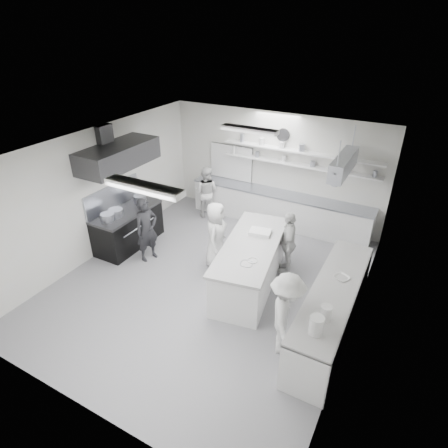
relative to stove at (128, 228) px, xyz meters
The scene contains 27 objects.
floor 2.67m from the stove, ahead, with size 6.00×7.00×0.02m, color gray.
ceiling 3.67m from the stove, ahead, with size 6.00×7.00×0.02m, color white.
wall_back 4.18m from the stove, 50.01° to the left, with size 6.00×0.04×3.00m, color silver.
wall_front 4.80m from the stove, 56.31° to the right, with size 6.00×0.04×3.00m, color silver.
wall_left 1.19m from the stove, 135.00° to the right, with size 0.04×7.00×3.00m, color silver.
wall_right 5.71m from the stove, ahead, with size 0.04×7.00×3.00m, color silver.
stove is the anchor object (origin of this frame).
exhaust_hood 1.90m from the stove, 90.00° to the right, with size 0.85×2.00×0.50m, color #333336.
back_counter 4.03m from the stove, 43.99° to the left, with size 5.00×0.60×0.92m, color silver.
shelf_lower 4.63m from the stove, 41.99° to the left, with size 4.20×0.26×0.04m, color silver.
shelf_upper 4.74m from the stove, 41.99° to the left, with size 4.20×0.26×0.04m, color silver.
pass_through_window 3.49m from the stove, 67.12° to the left, with size 1.30×0.04×1.00m, color black.
wall_clock 4.60m from the stove, 47.54° to the left, with size 0.32×0.32×0.05m, color silver.
right_counter 5.28m from the stove, ahead, with size 0.74×3.30×0.94m, color silver.
pot_rack 5.35m from the stove, 23.50° to the left, with size 0.30×1.60×0.40m, color #9EA2AE.
light_fixture_front 4.22m from the stove, 40.24° to the right, with size 1.30×0.25×0.10m, color silver.
light_fixture_rear 3.86m from the stove, 28.30° to the left, with size 1.30×0.25×0.10m, color silver.
prep_island 3.38m from the stove, ahead, with size 0.98×2.63×0.97m, color silver.
stove_pot 0.67m from the stove, 90.00° to the right, with size 0.34×0.34×0.23m, color #9EA2AE.
cook_stove 0.94m from the stove, 17.96° to the right, with size 0.57×0.37×1.56m, color black.
cook_back 2.47m from the stove, 67.92° to the left, with size 0.73×0.57×1.50m, color silver.
cook_island_left 2.40m from the stove, ahead, with size 0.76×0.50×1.56m, color silver.
cook_island_right 3.99m from the stove, 11.91° to the left, with size 0.87×0.36×1.48m, color silver.
cook_right 4.90m from the stove, 17.03° to the right, with size 1.02×0.58×1.57m, color silver.
bowl_island_a 3.71m from the stove, 11.30° to the right, with size 0.24×0.24×0.06m, color #9EA2AE.
bowl_island_b 3.75m from the stove, ahead, with size 0.20×0.20×0.06m, color silver.
bowl_right 5.31m from the stove, ahead, with size 0.26×0.26×0.06m, color silver.
Camera 1 is at (3.43, -5.68, 5.11)m, focal length 30.28 mm.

